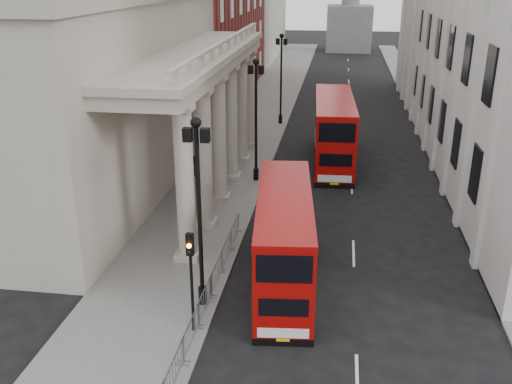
% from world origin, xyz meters
% --- Properties ---
extents(ground, '(260.00, 260.00, 0.00)m').
position_xyz_m(ground, '(0.00, 0.00, 0.00)').
color(ground, black).
rests_on(ground, ground).
extents(sidewalk_west, '(6.00, 140.00, 0.12)m').
position_xyz_m(sidewalk_west, '(-3.00, 30.00, 0.06)').
color(sidewalk_west, slate).
rests_on(sidewalk_west, ground).
extents(sidewalk_east, '(3.00, 140.00, 0.12)m').
position_xyz_m(sidewalk_east, '(13.50, 30.00, 0.06)').
color(sidewalk_east, slate).
rests_on(sidewalk_east, ground).
extents(kerb, '(0.20, 140.00, 0.14)m').
position_xyz_m(kerb, '(-0.05, 30.00, 0.07)').
color(kerb, slate).
rests_on(kerb, ground).
extents(portico_building, '(9.00, 28.00, 12.00)m').
position_xyz_m(portico_building, '(-10.50, 18.00, 6.00)').
color(portico_building, '#A29888').
rests_on(portico_building, ground).
extents(lamp_post_south, '(1.05, 0.44, 8.32)m').
position_xyz_m(lamp_post_south, '(-0.60, 4.00, 4.91)').
color(lamp_post_south, black).
rests_on(lamp_post_south, sidewalk_west).
extents(lamp_post_mid, '(1.05, 0.44, 8.32)m').
position_xyz_m(lamp_post_mid, '(-0.60, 20.00, 4.91)').
color(lamp_post_mid, black).
rests_on(lamp_post_mid, sidewalk_west).
extents(lamp_post_north, '(1.05, 0.44, 8.32)m').
position_xyz_m(lamp_post_north, '(-0.60, 36.00, 4.91)').
color(lamp_post_north, black).
rests_on(lamp_post_north, sidewalk_west).
extents(traffic_light, '(0.28, 0.33, 4.30)m').
position_xyz_m(traffic_light, '(-0.50, 1.98, 3.11)').
color(traffic_light, black).
rests_on(traffic_light, sidewalk_west).
extents(crowd_barriers, '(0.50, 18.75, 1.10)m').
position_xyz_m(crowd_barriers, '(-0.35, 2.23, 0.67)').
color(crowd_barriers, gray).
rests_on(crowd_barriers, sidewalk_west).
extents(bus_near, '(3.41, 10.26, 4.35)m').
position_xyz_m(bus_near, '(2.67, 6.58, 2.27)').
color(bus_near, '#960806').
rests_on(bus_near, ground).
extents(bus_far, '(3.31, 11.56, 4.94)m').
position_xyz_m(bus_far, '(4.55, 25.04, 2.58)').
color(bus_far, '#AF0A08').
rests_on(bus_far, ground).
extents(pedestrian_a, '(0.59, 0.41, 1.54)m').
position_xyz_m(pedestrian_a, '(-3.66, 13.80, 0.89)').
color(pedestrian_a, black).
rests_on(pedestrian_a, sidewalk_west).
extents(pedestrian_b, '(0.97, 0.80, 1.85)m').
position_xyz_m(pedestrian_b, '(-4.82, 19.00, 1.05)').
color(pedestrian_b, black).
rests_on(pedestrian_b, sidewalk_west).
extents(pedestrian_c, '(1.08, 0.88, 1.91)m').
position_xyz_m(pedestrian_c, '(-3.12, 16.47, 1.07)').
color(pedestrian_c, black).
rests_on(pedestrian_c, sidewalk_west).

